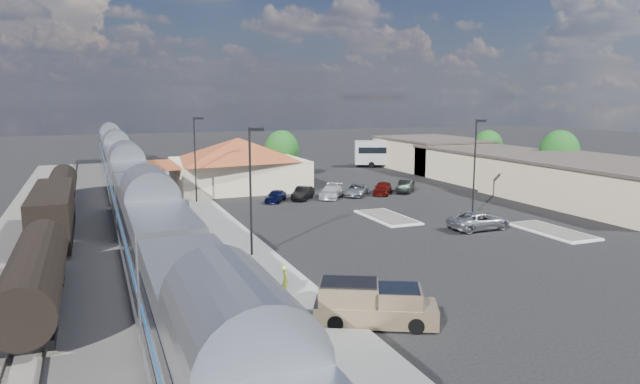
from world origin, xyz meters
name	(u,v)px	position (x,y,z in m)	size (l,w,h in m)	color
ground	(357,226)	(0.00, 0.00, 0.00)	(280.00, 280.00, 0.00)	black
railbed	(95,227)	(-21.00, 8.00, 0.06)	(16.00, 100.00, 0.12)	#4C4944
platform	(205,222)	(-12.00, 6.00, 0.09)	(5.50, 92.00, 0.18)	gray
passenger_train	(128,187)	(-18.00, 11.21, 2.87)	(3.00, 104.00, 5.55)	silver
freight_cars	(53,216)	(-24.00, 4.35, 1.93)	(2.80, 46.00, 4.00)	black
station_depot	(238,163)	(-4.56, 24.00, 3.13)	(18.35, 12.24, 6.20)	beige
buildings_east	(508,167)	(28.00, 14.28, 2.27)	(14.40, 51.40, 4.80)	#C6B28C
traffic_island_south	(387,217)	(4.00, 2.00, 0.10)	(3.30, 7.50, 0.21)	silver
traffic_island_north	(552,231)	(14.00, -8.00, 0.10)	(3.30, 7.50, 0.21)	silver
lamp_plat_s	(252,181)	(-10.90, -6.00, 5.34)	(1.08, 0.25, 9.00)	black
lamp_plat_n	(196,153)	(-10.90, 16.00, 5.34)	(1.08, 0.25, 9.00)	black
lamp_lot	(476,159)	(12.10, 0.00, 5.34)	(1.08, 0.25, 9.00)	black
tree_east_b	(559,152)	(34.00, 12.00, 4.22)	(4.94, 4.94, 6.96)	#382314
tree_east_c	(488,146)	(34.00, 26.00, 3.76)	(4.41, 4.41, 6.21)	#382314
tree_depot	(282,149)	(3.00, 30.00, 4.02)	(4.71, 4.71, 6.63)	#382314
pickup_truck	(376,305)	(-8.50, -19.79, 0.97)	(6.28, 4.61, 2.05)	tan
suv	(479,221)	(8.98, -4.95, 0.76)	(2.51, 5.44, 1.51)	#A7A8AF
coach_bus	(396,152)	(24.00, 36.00, 2.39)	(12.98, 7.80, 4.16)	silver
person_a	(285,280)	(-11.40, -14.53, 1.01)	(0.60, 0.40, 1.65)	#CFE447
person_b	(187,208)	(-13.18, 8.02, 1.10)	(0.89, 0.69, 1.83)	silver
parked_car_a	(276,196)	(-3.03, 13.71, 0.65)	(1.54, 3.82, 1.30)	#0B113A
parked_car_b	(303,193)	(0.17, 14.01, 0.70)	(1.49, 4.26, 1.40)	black
parked_car_c	(331,192)	(3.37, 13.71, 0.71)	(2.00, 4.92, 1.43)	white
parked_car_d	(356,190)	(6.57, 14.01, 0.65)	(2.17, 4.71, 1.31)	#94989C
parked_car_e	(382,188)	(9.77, 13.71, 0.74)	(1.74, 4.34, 1.48)	maroon
parked_car_f	(405,186)	(12.97, 14.01, 0.72)	(1.52, 4.37, 1.44)	black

